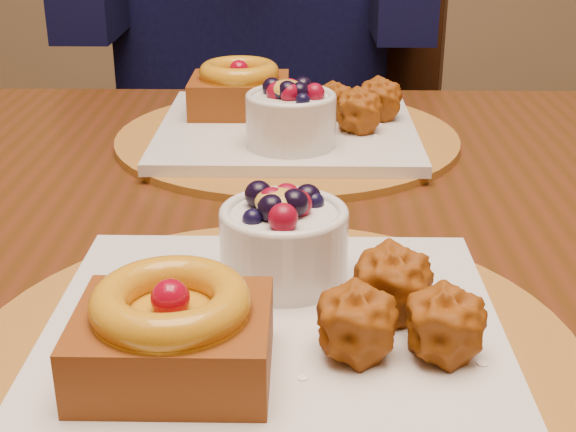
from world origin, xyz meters
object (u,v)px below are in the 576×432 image
Objects in this scene: place_setting_far at (285,120)px; dining_table at (283,297)px; place_setting_near at (269,323)px; chair_far at (291,176)px.

dining_table is at bearing -89.21° from place_setting_far.
dining_table is 0.24m from place_setting_near.
place_setting_near is 0.96m from chair_far.
dining_table is at bearing -69.94° from chair_far.
chair_far is (0.00, 0.50, -0.25)m from place_setting_far.
chair_far is (0.00, 0.93, -0.25)m from place_setting_near.
dining_table is 4.21× the size of place_setting_near.
dining_table is 4.21× the size of place_setting_far.
chair_far reaches higher than place_setting_near.
chair_far is (-0.00, 0.71, -0.15)m from dining_table.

